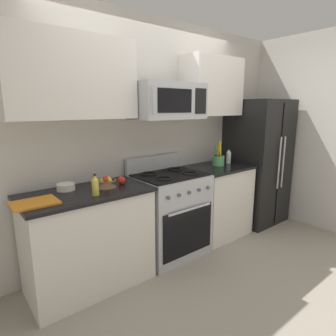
{
  "coord_description": "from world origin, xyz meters",
  "views": [
    {
      "loc": [
        -1.89,
        -1.67,
        1.64
      ],
      "look_at": [
        -0.12,
        0.52,
        1.03
      ],
      "focal_mm": 30.23,
      "sensor_mm": 36.0,
      "label": 1
    }
  ],
  "objects_px": {
    "range_oven": "(169,213)",
    "utensil_crock": "(218,160)",
    "refrigerator": "(257,162)",
    "prep_bowl": "(66,187)",
    "apple_loose": "(121,180)",
    "cutting_board": "(35,203)",
    "bottle_vinegar": "(229,156)",
    "fruit_basket": "(106,182)",
    "bottle_oil": "(95,186)",
    "microwave": "(168,101)"
  },
  "relations": [
    {
      "from": "refrigerator",
      "to": "apple_loose",
      "type": "height_order",
      "value": "refrigerator"
    },
    {
      "from": "utensil_crock",
      "to": "prep_bowl",
      "type": "height_order",
      "value": "utensil_crock"
    },
    {
      "from": "utensil_crock",
      "to": "apple_loose",
      "type": "xyz_separation_m",
      "value": [
        -1.42,
        -0.02,
        -0.03
      ]
    },
    {
      "from": "range_oven",
      "to": "fruit_basket",
      "type": "distance_m",
      "value": 0.89
    },
    {
      "from": "utensil_crock",
      "to": "fruit_basket",
      "type": "distance_m",
      "value": 1.58
    },
    {
      "from": "utensil_crock",
      "to": "cutting_board",
      "type": "bearing_deg",
      "value": -177.36
    },
    {
      "from": "fruit_basket",
      "to": "bottle_oil",
      "type": "xyz_separation_m",
      "value": [
        -0.18,
        -0.18,
        0.04
      ]
    },
    {
      "from": "utensil_crock",
      "to": "apple_loose",
      "type": "height_order",
      "value": "utensil_crock"
    },
    {
      "from": "cutting_board",
      "to": "refrigerator",
      "type": "bearing_deg",
      "value": 0.96
    },
    {
      "from": "bottle_oil",
      "to": "prep_bowl",
      "type": "bearing_deg",
      "value": 115.25
    },
    {
      "from": "bottle_oil",
      "to": "prep_bowl",
      "type": "xyz_separation_m",
      "value": [
        -0.14,
        0.31,
        -0.05
      ]
    },
    {
      "from": "utensil_crock",
      "to": "cutting_board",
      "type": "xyz_separation_m",
      "value": [
        -2.22,
        -0.1,
        -0.06
      ]
    },
    {
      "from": "bottle_oil",
      "to": "prep_bowl",
      "type": "distance_m",
      "value": 0.34
    },
    {
      "from": "range_oven",
      "to": "microwave",
      "type": "relative_size",
      "value": 1.41
    },
    {
      "from": "refrigerator",
      "to": "utensil_crock",
      "type": "bearing_deg",
      "value": 176.14
    },
    {
      "from": "utensil_crock",
      "to": "cutting_board",
      "type": "height_order",
      "value": "utensil_crock"
    },
    {
      "from": "microwave",
      "to": "bottle_vinegar",
      "type": "relative_size",
      "value": 3.84
    },
    {
      "from": "fruit_basket",
      "to": "bottle_oil",
      "type": "relative_size",
      "value": 1.1
    },
    {
      "from": "utensil_crock",
      "to": "prep_bowl",
      "type": "relative_size",
      "value": 1.95
    },
    {
      "from": "range_oven",
      "to": "utensil_crock",
      "type": "bearing_deg",
      "value": 2.4
    },
    {
      "from": "refrigerator",
      "to": "bottle_vinegar",
      "type": "distance_m",
      "value": 0.58
    },
    {
      "from": "microwave",
      "to": "fruit_basket",
      "type": "relative_size",
      "value": 3.83
    },
    {
      "from": "range_oven",
      "to": "utensil_crock",
      "type": "xyz_separation_m",
      "value": [
        0.83,
        0.04,
        0.51
      ]
    },
    {
      "from": "utensil_crock",
      "to": "apple_loose",
      "type": "bearing_deg",
      "value": -179.06
    },
    {
      "from": "apple_loose",
      "to": "prep_bowl",
      "type": "height_order",
      "value": "apple_loose"
    },
    {
      "from": "range_oven",
      "to": "cutting_board",
      "type": "distance_m",
      "value": 1.46
    },
    {
      "from": "utensil_crock",
      "to": "bottle_vinegar",
      "type": "relative_size",
      "value": 1.56
    },
    {
      "from": "refrigerator",
      "to": "fruit_basket",
      "type": "height_order",
      "value": "refrigerator"
    },
    {
      "from": "utensil_crock",
      "to": "bottle_vinegar",
      "type": "distance_m",
      "value": 0.21
    },
    {
      "from": "microwave",
      "to": "bottle_vinegar",
      "type": "xyz_separation_m",
      "value": [
        1.04,
        0.02,
        -0.7
      ]
    },
    {
      "from": "microwave",
      "to": "fruit_basket",
      "type": "bearing_deg",
      "value": -179.95
    },
    {
      "from": "microwave",
      "to": "bottle_vinegar",
      "type": "bearing_deg",
      "value": 0.98
    },
    {
      "from": "fruit_basket",
      "to": "apple_loose",
      "type": "distance_m",
      "value": 0.16
    },
    {
      "from": "utensil_crock",
      "to": "refrigerator",
      "type": "bearing_deg",
      "value": -3.86
    },
    {
      "from": "utensil_crock",
      "to": "bottle_oil",
      "type": "bearing_deg",
      "value": -173.95
    },
    {
      "from": "refrigerator",
      "to": "prep_bowl",
      "type": "height_order",
      "value": "refrigerator"
    },
    {
      "from": "bottle_vinegar",
      "to": "prep_bowl",
      "type": "distance_m",
      "value": 2.12
    },
    {
      "from": "bottle_oil",
      "to": "bottle_vinegar",
      "type": "distance_m",
      "value": 1.98
    },
    {
      "from": "cutting_board",
      "to": "bottle_oil",
      "type": "height_order",
      "value": "bottle_oil"
    },
    {
      "from": "microwave",
      "to": "prep_bowl",
      "type": "distance_m",
      "value": 1.32
    },
    {
      "from": "range_oven",
      "to": "fruit_basket",
      "type": "bearing_deg",
      "value": 178.01
    },
    {
      "from": "apple_loose",
      "to": "range_oven",
      "type": "bearing_deg",
      "value": -1.14
    },
    {
      "from": "utensil_crock",
      "to": "fruit_basket",
      "type": "height_order",
      "value": "utensil_crock"
    },
    {
      "from": "bottle_vinegar",
      "to": "fruit_basket",
      "type": "bearing_deg",
      "value": -179.41
    },
    {
      "from": "fruit_basket",
      "to": "bottle_vinegar",
      "type": "bearing_deg",
      "value": 0.59
    },
    {
      "from": "range_oven",
      "to": "microwave",
      "type": "distance_m",
      "value": 1.22
    },
    {
      "from": "apple_loose",
      "to": "bottle_oil",
      "type": "relative_size",
      "value": 0.43
    },
    {
      "from": "refrigerator",
      "to": "bottle_vinegar",
      "type": "xyz_separation_m",
      "value": [
        -0.56,
        0.06,
        0.13
      ]
    },
    {
      "from": "apple_loose",
      "to": "cutting_board",
      "type": "distance_m",
      "value": 0.81
    },
    {
      "from": "apple_loose",
      "to": "cutting_board",
      "type": "height_order",
      "value": "apple_loose"
    }
  ]
}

